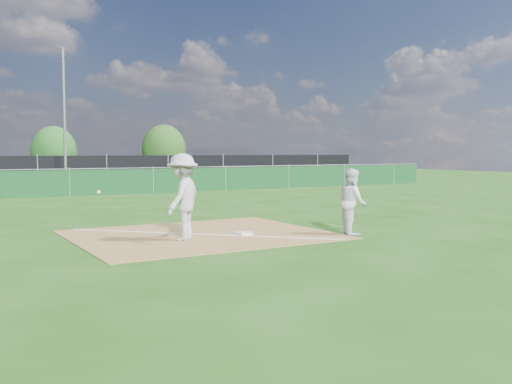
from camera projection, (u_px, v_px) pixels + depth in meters
ground at (100, 205)px, 21.65m from camera, size 90.00×90.00×0.00m
infield_dirt at (201, 235)px, 13.92m from camera, size 6.00×5.00×0.02m
foul_line at (201, 234)px, 13.92m from camera, size 5.01×5.01×0.01m
green_fence at (70, 183)px, 25.89m from camera, size 44.00×0.05×1.20m
black_fence at (38, 171)px, 32.74m from camera, size 46.00×0.04×1.80m
parking_lot at (24, 183)px, 37.09m from camera, size 46.00×9.00×0.01m
light_pole at (64, 118)px, 33.02m from camera, size 0.16×0.16×8.00m
first_base at (243, 233)px, 13.82m from camera, size 0.36×0.36×0.07m
play_at_first at (183, 197)px, 12.99m from camera, size 2.75×1.41×1.98m
runner at (352, 202)px, 13.96m from camera, size 0.86×0.96×1.63m
car_mid at (32, 171)px, 37.18m from camera, size 4.74×2.58×1.48m
car_right at (131, 171)px, 39.44m from camera, size 5.00×3.28×1.35m
tree_mid at (54, 152)px, 42.82m from camera, size 3.35×3.35×3.97m
tree_right at (164, 150)px, 46.95m from camera, size 3.60×3.60×4.27m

